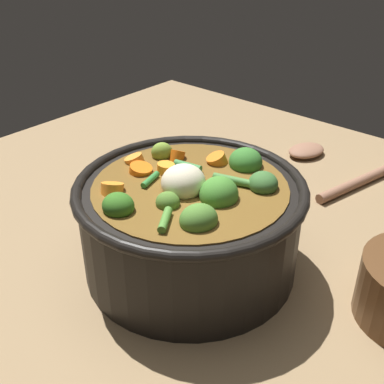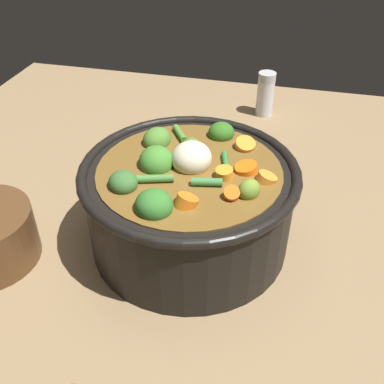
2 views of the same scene
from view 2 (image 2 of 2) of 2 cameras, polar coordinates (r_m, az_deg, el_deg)
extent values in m
plane|color=#8C704C|center=(0.63, -0.30, -6.04)|extent=(1.10, 1.10, 0.00)
cylinder|color=black|center=(0.59, -0.32, -1.93)|extent=(0.26, 0.26, 0.12)
torus|color=black|center=(0.56, -0.34, 2.70)|extent=(0.28, 0.28, 0.01)
cylinder|color=brown|center=(0.59, -0.32, -1.56)|extent=(0.23, 0.23, 0.11)
ellipsoid|color=#44872F|center=(0.57, -4.49, 3.92)|extent=(0.05, 0.06, 0.04)
ellipsoid|color=#366F20|center=(0.63, 3.72, 7.50)|extent=(0.04, 0.04, 0.03)
ellipsoid|color=#527E2E|center=(0.60, -0.13, 5.71)|extent=(0.03, 0.03, 0.02)
ellipsoid|color=#37792D|center=(0.49, -4.81, -1.68)|extent=(0.06, 0.06, 0.04)
ellipsoid|color=olive|center=(0.52, 7.21, 0.26)|extent=(0.04, 0.04, 0.03)
ellipsoid|color=#508431|center=(0.61, -4.45, 6.58)|extent=(0.05, 0.05, 0.03)
ellipsoid|color=#3C6C32|center=(0.53, -8.69, 1.20)|extent=(0.05, 0.05, 0.03)
cylinder|color=orange|center=(0.54, 4.12, 2.14)|extent=(0.03, 0.03, 0.02)
cylinder|color=orange|center=(0.50, -0.73, -1.31)|extent=(0.04, 0.04, 0.02)
cylinder|color=orange|center=(0.60, 6.68, 5.79)|extent=(0.04, 0.04, 0.02)
cylinder|color=orange|center=(0.56, 6.87, 2.86)|extent=(0.04, 0.04, 0.02)
cylinder|color=#D96112|center=(0.51, 4.99, -0.38)|extent=(0.02, 0.03, 0.02)
cylinder|color=orange|center=(0.55, 9.40, 1.78)|extent=(0.03, 0.03, 0.02)
ellipsoid|color=beige|center=(0.56, 0.42, 4.23)|extent=(0.06, 0.06, 0.04)
cylinder|color=#49833B|center=(0.53, -4.84, 1.70)|extent=(0.05, 0.02, 0.01)
cylinder|color=#3F8844|center=(0.53, 1.90, 1.28)|extent=(0.04, 0.02, 0.01)
cylinder|color=#317F37|center=(0.57, 4.23, 4.01)|extent=(0.02, 0.03, 0.01)
cylinder|color=#4F8934|center=(0.62, -1.57, 7.40)|extent=(0.03, 0.04, 0.01)
cylinder|color=silver|center=(0.94, 9.21, 11.68)|extent=(0.03, 0.03, 0.07)
cylinder|color=#B7B7BC|center=(0.92, 9.48, 14.16)|extent=(0.03, 0.03, 0.02)
camera|label=1|loc=(0.93, -17.42, 33.59)|focal=45.25mm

